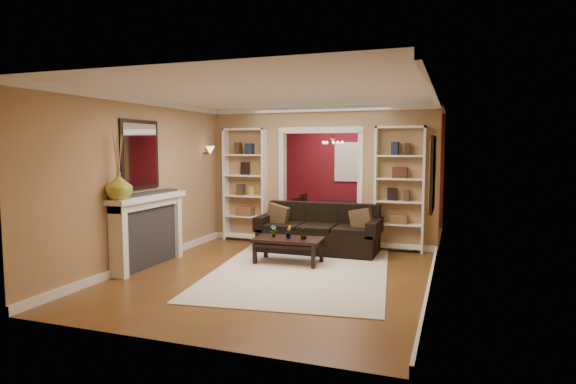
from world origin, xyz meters
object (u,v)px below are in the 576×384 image
at_px(bookshelf_left, 245,185).
at_px(fireplace, 149,231).
at_px(coffee_table, 288,251).
at_px(bookshelf_right, 400,189).
at_px(dining_table, 332,217).
at_px(sofa, 318,228).

bearing_deg(bookshelf_left, fireplace, -102.05).
bearing_deg(coffee_table, bookshelf_left, 129.67).
distance_m(bookshelf_left, bookshelf_right, 3.10).
bearing_deg(fireplace, bookshelf_left, 77.95).
xyz_separation_m(bookshelf_right, dining_table, (-1.70, 1.70, -0.84)).
bearing_deg(bookshelf_right, bookshelf_left, 180.00).
distance_m(coffee_table, fireplace, 2.27).
xyz_separation_m(sofa, coffee_table, (-0.23, -1.01, -0.22)).
distance_m(bookshelf_right, dining_table, 2.54).
xyz_separation_m(bookshelf_right, fireplace, (-3.64, -2.53, -0.57)).
bearing_deg(bookshelf_left, sofa, -18.61).
height_order(sofa, fireplace, fireplace).
relative_size(bookshelf_left, fireplace, 1.35).
bearing_deg(coffee_table, bookshelf_right, 41.24).
xyz_separation_m(sofa, bookshelf_right, (1.38, 0.58, 0.71)).
bearing_deg(bookshelf_right, coffee_table, -135.27).
bearing_deg(bookshelf_right, fireplace, -145.20).
height_order(coffee_table, dining_table, dining_table).
distance_m(sofa, fireplace, 2.99).
bearing_deg(bookshelf_left, coffee_table, -46.83).
distance_m(sofa, bookshelf_right, 1.66).
bearing_deg(sofa, bookshelf_right, 22.83).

